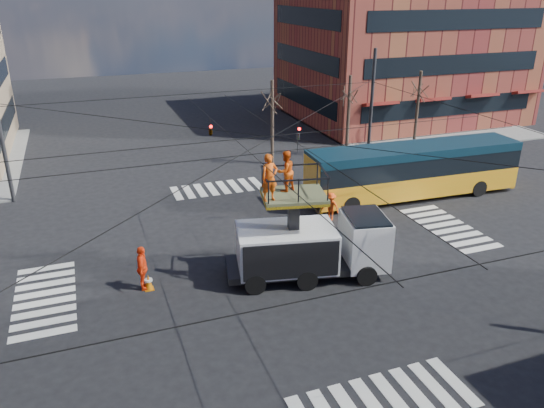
{
  "coord_description": "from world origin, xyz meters",
  "views": [
    {
      "loc": [
        -7.68,
        -20.83,
        11.91
      ],
      "look_at": [
        0.46,
        1.22,
        2.24
      ],
      "focal_mm": 35.0,
      "sensor_mm": 36.0,
      "label": 1
    }
  ],
  "objects": [
    {
      "name": "traffic_cone",
      "position": [
        -5.85,
        -0.81,
        0.35
      ],
      "size": [
        0.36,
        0.36,
        0.69
      ],
      "primitive_type": "cone",
      "color": "orange",
      "rests_on": "ground"
    },
    {
      "name": "building_ne",
      "position": [
        21.98,
        23.98,
        7.0
      ],
      "size": [
        20.06,
        16.06,
        14.0
      ],
      "color": "maroon",
      "rests_on": "ground"
    },
    {
      "name": "city_bus",
      "position": [
        10.73,
        4.54,
        1.73
      ],
      "size": [
        13.32,
        3.14,
        3.2
      ],
      "rotation": [
        0.0,
        0.0,
        -0.04
      ],
      "color": "orange",
      "rests_on": "ground"
    },
    {
      "name": "flagger",
      "position": [
        4.54,
        3.06,
        0.8
      ],
      "size": [
        1.09,
        1.18,
        1.59
      ],
      "primitive_type": "imported",
      "rotation": [
        0.0,
        0.0,
        -0.94
      ],
      "color": "#FF4810",
      "rests_on": "ground"
    },
    {
      "name": "ground",
      "position": [
        0.0,
        0.0,
        0.0
      ],
      "size": [
        120.0,
        120.0,
        0.0
      ],
      "primitive_type": "plane",
      "color": "black",
      "rests_on": "ground"
    },
    {
      "name": "utility_truck",
      "position": [
        1.05,
        -2.06,
        1.96
      ],
      "size": [
        7.32,
        3.78,
        5.86
      ],
      "rotation": [
        0.0,
        0.0,
        -0.21
      ],
      "color": "black",
      "rests_on": "ground"
    },
    {
      "name": "tree_c",
      "position": [
        17.0,
        13.5,
        4.63
      ],
      "size": [
        2.0,
        2.0,
        6.0
      ],
      "color": "#382B21",
      "rests_on": "ground"
    },
    {
      "name": "tree_a",
      "position": [
        5.0,
        13.5,
        4.63
      ],
      "size": [
        2.0,
        2.0,
        6.0
      ],
      "color": "#382B21",
      "rests_on": "ground"
    },
    {
      "name": "tree_b",
      "position": [
        11.0,
        13.5,
        4.63
      ],
      "size": [
        2.0,
        2.0,
        6.0
      ],
      "color": "#382B21",
      "rests_on": "ground"
    },
    {
      "name": "sidewalk_ne",
      "position": [
        21.0,
        21.0,
        0.06
      ],
      "size": [
        18.0,
        18.0,
        0.12
      ],
      "primitive_type": "cube",
      "color": "slate",
      "rests_on": "ground"
    },
    {
      "name": "worker_ground",
      "position": [
        -6.04,
        -0.71,
        0.99
      ],
      "size": [
        0.69,
        1.23,
        1.99
      ],
      "primitive_type": "imported",
      "rotation": [
        0.0,
        0.0,
        1.39
      ],
      "color": "#F93A0F",
      "rests_on": "ground"
    },
    {
      "name": "crosswalks",
      "position": [
        0.0,
        0.0,
        0.01
      ],
      "size": [
        22.4,
        22.4,
        0.02
      ],
      "primitive_type": null,
      "color": "silver",
      "rests_on": "ground"
    },
    {
      "name": "overhead_network",
      "position": [
        -0.07,
        0.4,
        4.29
      ],
      "size": [
        24.24,
        24.24,
        8.0
      ],
      "color": "#2D2D30",
      "rests_on": "ground"
    }
  ]
}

